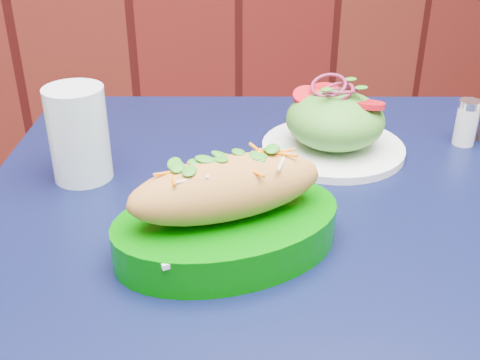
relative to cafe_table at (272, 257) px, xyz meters
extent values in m
cube|color=black|center=(0.00, 0.00, 0.07)|extent=(1.00, 1.00, 0.03)
cylinder|color=black|center=(-0.22, 0.41, -0.30)|extent=(0.04, 0.04, 0.72)
cylinder|color=black|center=(0.41, 0.22, -0.30)|extent=(0.04, 0.04, 0.72)
cube|color=white|center=(-0.09, -0.08, 0.13)|extent=(0.22, 0.15, 0.01)
ellipsoid|color=#D58E43|center=(-0.09, -0.08, 0.17)|extent=(0.23, 0.10, 0.07)
cylinder|color=white|center=(0.14, 0.12, 0.09)|extent=(0.22, 0.22, 0.01)
ellipsoid|color=#4C992D|center=(0.14, 0.12, 0.14)|extent=(0.15, 0.15, 0.08)
cylinder|color=red|center=(0.18, 0.09, 0.18)|extent=(0.04, 0.04, 0.01)
cylinder|color=red|center=(0.10, 0.15, 0.18)|extent=(0.04, 0.04, 0.01)
cylinder|color=red|center=(0.14, 0.17, 0.18)|extent=(0.04, 0.04, 0.01)
torus|color=maroon|center=(0.14, 0.12, 0.19)|extent=(0.05, 0.05, 0.00)
torus|color=maroon|center=(0.14, 0.12, 0.19)|extent=(0.05, 0.05, 0.00)
torus|color=maroon|center=(0.14, 0.12, 0.19)|extent=(0.05, 0.05, 0.00)
cylinder|color=silver|center=(-0.24, 0.15, 0.15)|extent=(0.08, 0.08, 0.13)
cylinder|color=white|center=(0.35, 0.09, 0.12)|extent=(0.03, 0.03, 0.06)
cylinder|color=silver|center=(0.35, 0.09, 0.15)|extent=(0.03, 0.03, 0.01)
camera|label=1|loc=(-0.24, -0.64, 0.49)|focal=45.00mm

